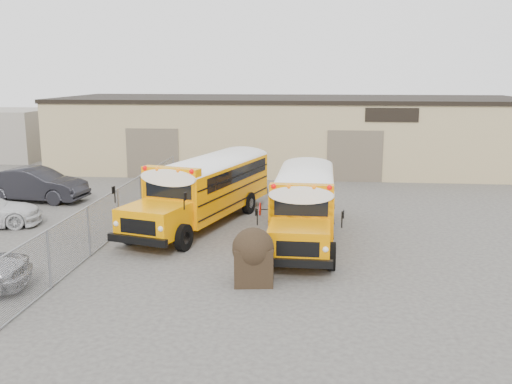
# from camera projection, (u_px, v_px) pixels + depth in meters

# --- Properties ---
(ground) EXTENTS (120.00, 120.00, 0.00)m
(ground) POSITION_uv_depth(u_px,v_px,m) (263.00, 262.00, 19.10)
(ground) COLOR #43413E
(ground) RESTS_ON ground
(warehouse) EXTENTS (30.20, 10.20, 4.67)m
(warehouse) POSITION_uv_depth(u_px,v_px,m) (290.00, 132.00, 38.09)
(warehouse) COLOR tan
(warehouse) RESTS_ON ground
(chainlink_fence) EXTENTS (0.07, 18.07, 1.81)m
(chainlink_fence) POSITION_uv_depth(u_px,v_px,m) (118.00, 211.00, 22.43)
(chainlink_fence) COLOR gray
(chainlink_fence) RESTS_ON ground
(school_bus_left) EXTENTS (4.93, 9.87, 2.81)m
(school_bus_left) POSITION_uv_depth(u_px,v_px,m) (257.00, 164.00, 29.31)
(school_bus_left) COLOR #FF9900
(school_bus_left) RESTS_ON ground
(school_bus_right) EXTENTS (2.77, 8.98, 2.61)m
(school_bus_right) POSITION_uv_depth(u_px,v_px,m) (309.00, 174.00, 27.07)
(school_bus_right) COLOR orange
(school_bus_right) RESTS_ON ground
(tarp_bundle) EXTENTS (1.28, 1.26, 1.72)m
(tarp_bundle) POSITION_uv_depth(u_px,v_px,m) (253.00, 255.00, 17.04)
(tarp_bundle) COLOR black
(tarp_bundle) RESTS_ON ground
(car_dark) EXTENTS (5.22, 2.29, 1.67)m
(car_dark) POSITION_uv_depth(u_px,v_px,m) (35.00, 184.00, 28.12)
(car_dark) COLOR black
(car_dark) RESTS_ON ground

